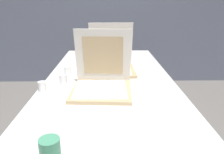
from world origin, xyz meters
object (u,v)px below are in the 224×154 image
(pizza_box_front, at_px, (102,82))
(cup_printed_front, at_px, (50,151))
(cup_white_mid, at_px, (68,70))
(cup_white_near_left, at_px, (42,86))
(napkin_pile, at_px, (146,117))
(pizza_box_middle, at_px, (111,64))
(cup_white_near_center, at_px, (63,79))
(table, at_px, (109,83))

(pizza_box_front, relative_size, cup_printed_front, 4.20)
(cup_white_mid, xyz_separation_m, cup_white_near_left, (-0.11, -0.36, 0.00))
(napkin_pile, bearing_deg, pizza_box_front, 122.16)
(pizza_box_middle, bearing_deg, napkin_pile, -80.56)
(cup_white_near_center, height_order, cup_white_near_left, same)
(pizza_box_middle, distance_m, cup_printed_front, 1.19)
(cup_printed_front, bearing_deg, cup_white_mid, 96.42)
(cup_white_mid, bearing_deg, cup_white_near_center, -88.34)
(cup_white_near_left, bearing_deg, pizza_box_front, -0.47)
(cup_white_near_center, xyz_separation_m, cup_white_near_left, (-0.11, -0.14, 0.00))
(pizza_box_front, height_order, napkin_pile, pizza_box_front)
(cup_white_mid, relative_size, napkin_pile, 0.38)
(cup_white_near_center, bearing_deg, cup_printed_front, -82.36)
(cup_white_mid, height_order, cup_white_near_center, same)
(cup_white_near_left, bearing_deg, cup_white_near_center, 51.78)
(cup_printed_front, bearing_deg, table, 77.19)
(pizza_box_middle, distance_m, napkin_pile, 0.86)
(pizza_box_front, xyz_separation_m, cup_white_near_left, (-0.40, 0.00, -0.03))
(pizza_box_middle, bearing_deg, cup_white_near_left, -137.42)
(pizza_box_middle, bearing_deg, pizza_box_front, -100.49)
(pizza_box_middle, distance_m, cup_white_mid, 0.37)
(table, relative_size, cup_white_near_left, 32.64)
(table, height_order, cup_white_mid, cup_white_mid)
(pizza_box_front, distance_m, pizza_box_middle, 0.47)
(cup_white_near_left, bearing_deg, cup_white_mid, 73.76)
(pizza_box_middle, height_order, cup_white_near_left, pizza_box_middle)
(pizza_box_front, height_order, cup_white_near_left, pizza_box_front)
(table, distance_m, napkin_pile, 0.67)
(pizza_box_middle, bearing_deg, cup_white_mid, -167.15)
(cup_white_near_left, bearing_deg, napkin_pile, -30.99)
(cup_printed_front, height_order, napkin_pile, cup_printed_front)
(table, relative_size, pizza_box_middle, 5.26)
(pizza_box_front, relative_size, cup_white_near_left, 6.34)
(cup_printed_front, bearing_deg, cup_white_near_left, 107.72)
(napkin_pile, bearing_deg, cup_white_near_center, 134.94)
(pizza_box_front, xyz_separation_m, cup_white_near_center, (-0.28, 0.15, -0.03))
(pizza_box_middle, height_order, cup_printed_front, pizza_box_middle)
(pizza_box_middle, bearing_deg, cup_white_near_center, -140.22)
(pizza_box_front, height_order, cup_white_near_center, pizza_box_front)
(pizza_box_front, distance_m, cup_printed_front, 0.72)
(cup_white_near_center, distance_m, napkin_pile, 0.74)
(pizza_box_middle, xyz_separation_m, cup_printed_front, (-0.24, -1.17, -0.01))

